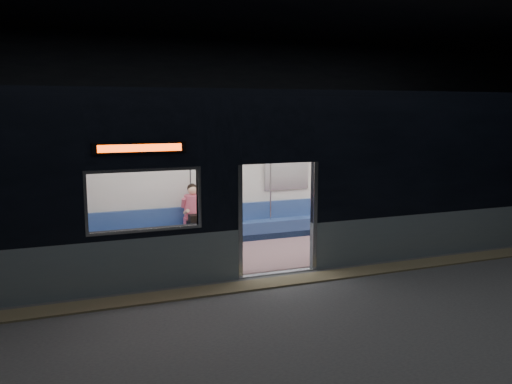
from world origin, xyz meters
TOP-DOWN VIEW (x-y plane):
  - station_floor at (0.00, 0.00)m, footprint 24.00×14.00m
  - station_envelope at (0.00, 0.00)m, footprint 24.00×14.00m
  - tactile_strip at (0.00, 0.55)m, footprint 22.80×0.50m
  - metro_car at (-0.00, 2.54)m, footprint 18.00×3.04m
  - passenger at (-0.91, 3.55)m, footprint 0.39×0.67m
  - handbag at (-0.92, 3.33)m, footprint 0.32×0.28m
  - transit_map at (1.45, 3.85)m, footprint 1.03×0.03m

SIDE VIEW (x-z plane):
  - station_floor at x=0.00m, z-range -0.01..0.00m
  - tactile_strip at x=0.00m, z-range 0.00..0.03m
  - handbag at x=-0.92m, z-range 0.61..0.75m
  - passenger at x=-0.91m, z-range 0.11..1.47m
  - transit_map at x=1.45m, z-range 1.15..1.82m
  - metro_car at x=0.00m, z-range 0.17..3.52m
  - station_envelope at x=0.00m, z-range 1.16..6.16m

